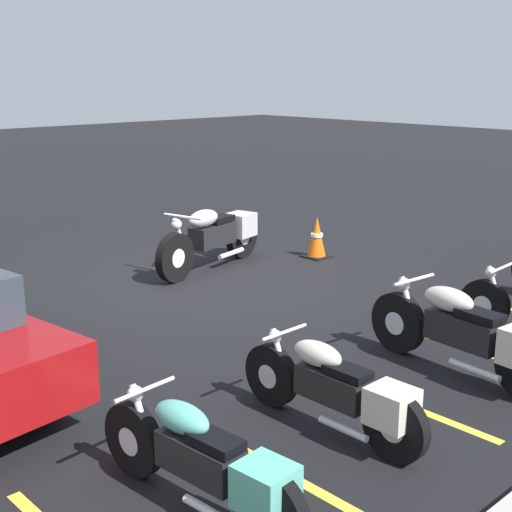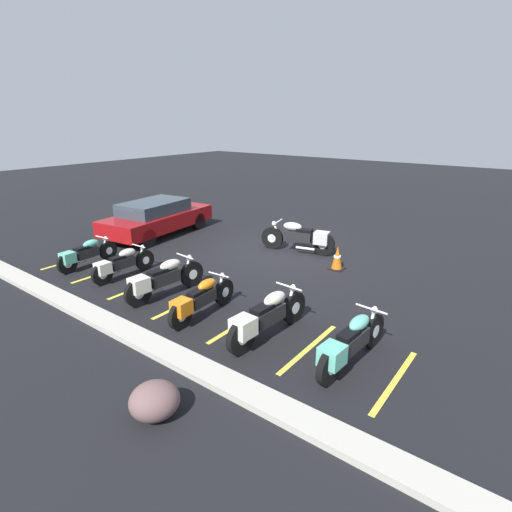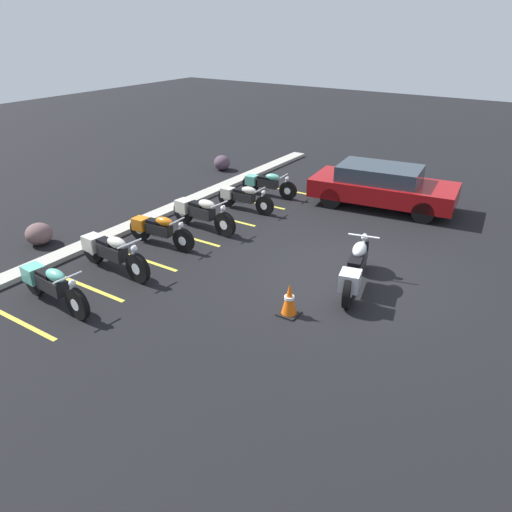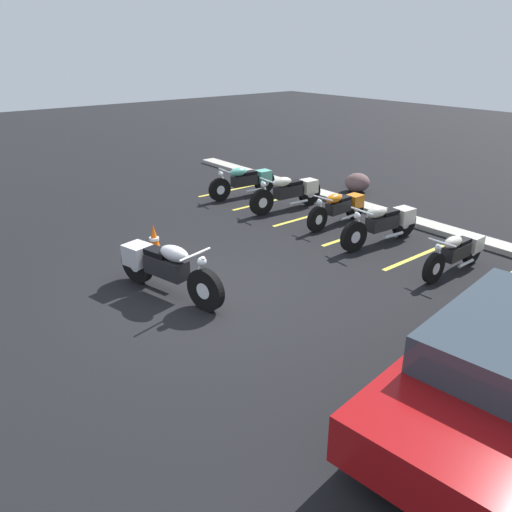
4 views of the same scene
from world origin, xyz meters
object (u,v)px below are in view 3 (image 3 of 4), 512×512
object	(u,v)px
car_red	(382,186)
traffic_cone	(289,300)
parked_bike_2	(158,229)
parked_bike_1	(111,252)
parked_bike_4	(243,197)
parked_bike_3	(200,212)
motorcycle_silver_featured	(356,269)
parked_bike_5	(266,184)
landscape_rock_0	(222,163)
landscape_rock_1	(39,234)
parked_bike_0	(51,284)

from	to	relation	value
car_red	traffic_cone	bearing A→B (deg)	-90.65
traffic_cone	parked_bike_2	bearing A→B (deg)	76.86
parked_bike_1	traffic_cone	bearing A→B (deg)	12.16
parked_bike_2	traffic_cone	distance (m)	4.62
parked_bike_4	car_red	xyz separation A→B (m)	(2.58, -3.40, 0.27)
parked_bike_3	parked_bike_4	world-z (taller)	parked_bike_3
parked_bike_1	parked_bike_3	xyz separation A→B (m)	(3.14, -0.08, -0.01)
motorcycle_silver_featured	parked_bike_5	bearing A→B (deg)	36.21
traffic_cone	parked_bike_5	bearing A→B (deg)	35.97
parked_bike_5	traffic_cone	bearing A→B (deg)	-58.74
motorcycle_silver_featured	parked_bike_5	distance (m)	6.56
parked_bike_4	car_red	bearing A→B (deg)	36.53
parked_bike_5	parked_bike_3	bearing A→B (deg)	-94.87
parked_bike_3	landscape_rock_0	bearing A→B (deg)	126.16
motorcycle_silver_featured	parked_bike_2	xyz separation A→B (m)	(-0.58, 5.18, -0.09)
parked_bike_2	parked_bike_4	world-z (taller)	parked_bike_2
parked_bike_4	traffic_cone	bearing A→B (deg)	-47.06
parked_bike_2	parked_bike_3	bearing A→B (deg)	79.17
landscape_rock_0	traffic_cone	size ratio (longest dim) A/B	0.98
landscape_rock_1	parked_bike_5	bearing A→B (deg)	-23.43
motorcycle_silver_featured	parked_bike_0	bearing A→B (deg)	115.78
parked_bike_0	parked_bike_5	bearing A→B (deg)	94.99
parked_bike_1	parked_bike_5	world-z (taller)	parked_bike_1
parked_bike_3	landscape_rock_0	world-z (taller)	parked_bike_3
parked_bike_1	parked_bike_4	bearing A→B (deg)	91.71
parked_bike_5	traffic_cone	size ratio (longest dim) A/B	2.85
car_red	landscape_rock_0	distance (m)	6.65
parked_bike_3	parked_bike_4	bearing A→B (deg)	90.72
parked_bike_4	traffic_cone	size ratio (longest dim) A/B	2.85
motorcycle_silver_featured	traffic_cone	xyz separation A→B (m)	(-1.63, 0.68, -0.19)
motorcycle_silver_featured	parked_bike_0	xyz separation A→B (m)	(-3.95, 4.91, -0.05)
parked_bike_1	parked_bike_2	world-z (taller)	parked_bike_1
parked_bike_0	landscape_rock_0	world-z (taller)	parked_bike_0
motorcycle_silver_featured	parked_bike_4	bearing A→B (deg)	47.45
motorcycle_silver_featured	parked_bike_4	xyz separation A→B (m)	(2.74, 4.84, -0.10)
parked_bike_3	landscape_rock_1	xyz separation A→B (m)	(-3.13, 2.81, -0.19)
parked_bike_2	parked_bike_5	world-z (taller)	parked_bike_2
parked_bike_3	parked_bike_4	size ratio (longest dim) A/B	1.15
parked_bike_3	landscape_rock_1	bearing A→B (deg)	-127.02
parked_bike_2	parked_bike_4	xyz separation A→B (m)	(3.32, -0.34, -0.02)
parked_bike_2	parked_bike_5	size ratio (longest dim) A/B	1.04
parked_bike_0	parked_bike_1	bearing A→B (deg)	99.49
parked_bike_3	landscape_rock_1	size ratio (longest dim) A/B	3.06
motorcycle_silver_featured	parked_bike_1	size ratio (longest dim) A/B	1.05
car_red	traffic_cone	xyz separation A→B (m)	(-6.95, -0.76, -0.35)
parked_bike_0	motorcycle_silver_featured	bearing A→B (deg)	43.41
motorcycle_silver_featured	parked_bike_2	distance (m)	5.21
landscape_rock_1	traffic_cone	distance (m)	7.14
parked_bike_4	parked_bike_3	bearing A→B (deg)	-94.89
traffic_cone	parked_bike_3	bearing A→B (deg)	59.59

